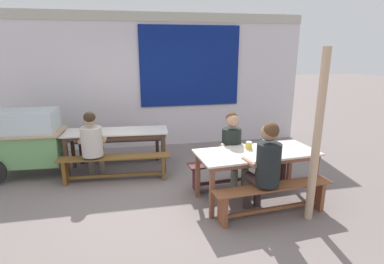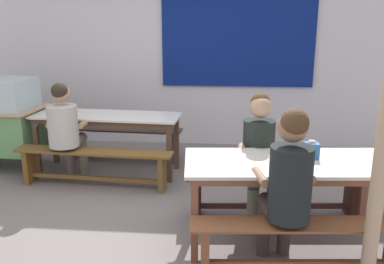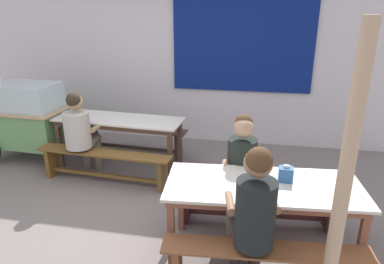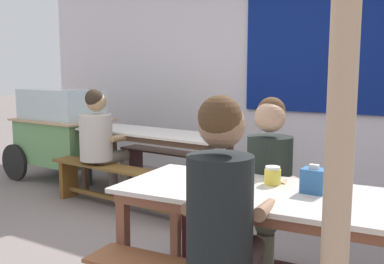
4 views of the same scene
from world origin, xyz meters
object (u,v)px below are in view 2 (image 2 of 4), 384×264
(bench_far_back, at_px, (121,139))
(bench_far_front, at_px, (94,162))
(person_right_near_table, at_px, (260,151))
(person_left_back_turned, at_px, (65,126))
(wooden_support_post, at_px, (383,145))
(dining_table_near, at_px, (289,169))
(tissue_box, at_px, (311,150))
(bench_near_front, at_px, (300,242))
(condiment_jar, at_px, (280,150))
(person_near_front, at_px, (288,181))
(bench_near_back, at_px, (275,188))
(dining_table_far, at_px, (107,121))

(bench_far_back, relative_size, bench_far_front, 0.92)
(person_right_near_table, distance_m, person_left_back_turned, 2.36)
(wooden_support_post, bearing_deg, person_right_near_table, 124.04)
(dining_table_near, height_order, bench_far_front, dining_table_near)
(tissue_box, bearing_deg, wooden_support_post, -67.53)
(bench_near_front, bearing_deg, bench_far_front, 143.04)
(condiment_jar, bearing_deg, person_near_front, -90.73)
(dining_table_near, height_order, bench_near_back, dining_table_near)
(bench_near_back, bearing_deg, tissue_box, -59.63)
(dining_table_near, bearing_deg, wooden_support_post, -52.21)
(person_left_back_turned, bearing_deg, person_right_near_table, -19.00)
(bench_near_front, bearing_deg, person_near_front, 158.13)
(person_right_near_table, relative_size, tissue_box, 7.88)
(bench_far_front, relative_size, tissue_box, 11.81)
(dining_table_far, distance_m, condiment_jar, 2.49)
(bench_far_back, distance_m, bench_far_front, 1.02)
(dining_table_far, bearing_deg, bench_far_back, 86.46)
(person_left_back_turned, bearing_deg, tissue_box, -22.42)
(bench_far_back, xyz_separation_m, wooden_support_post, (2.55, -2.79, 0.84))
(dining_table_far, height_order, wooden_support_post, wooden_support_post)
(dining_table_far, relative_size, condiment_jar, 17.42)
(bench_near_back, height_order, condiment_jar, condiment_jar)
(person_near_front, relative_size, person_left_back_turned, 1.07)
(bench_far_back, distance_m, person_right_near_table, 2.53)
(bench_near_back, distance_m, wooden_support_post, 1.54)
(dining_table_near, xyz_separation_m, wooden_support_post, (0.51, -0.66, 0.44))
(bench_near_back, relative_size, bench_near_front, 1.05)
(dining_table_near, bearing_deg, bench_near_front, -85.09)
(dining_table_far, xyz_separation_m, dining_table_near, (2.07, -1.62, 0.01))
(dining_table_far, xyz_separation_m, wooden_support_post, (2.58, -2.27, 0.44))
(tissue_box, distance_m, condiment_jar, 0.27)
(person_near_front, relative_size, tissue_box, 8.31)
(person_left_back_turned, xyz_separation_m, wooden_support_post, (2.96, -1.85, 0.42))
(dining_table_far, distance_m, wooden_support_post, 3.47)
(person_left_back_turned, relative_size, condiment_jar, 11.40)
(bench_far_front, relative_size, bench_near_front, 1.11)
(person_left_back_turned, bearing_deg, condiment_jar, -23.57)
(bench_near_back, bearing_deg, person_left_back_turned, 164.22)
(person_left_back_turned, bearing_deg, person_near_front, -34.81)
(dining_table_far, bearing_deg, bench_far_front, -93.54)
(person_near_front, bearing_deg, person_right_near_table, 99.29)
(dining_table_near, height_order, person_right_near_table, person_right_near_table)
(dining_table_far, relative_size, wooden_support_post, 0.84)
(tissue_box, bearing_deg, bench_far_back, 137.79)
(bench_near_back, distance_m, condiment_jar, 0.63)
(dining_table_far, height_order, person_near_front, person_near_front)
(dining_table_near, height_order, tissue_box, tissue_box)
(person_right_near_table, relative_size, wooden_support_post, 0.56)
(bench_far_back, distance_m, bench_near_back, 2.57)
(bench_near_front, xyz_separation_m, person_right_near_table, (-0.26, 0.93, 0.43))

